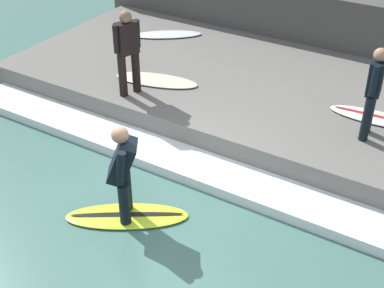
# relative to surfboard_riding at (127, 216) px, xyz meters

# --- Properties ---
(ground_plane) EXTENTS (28.00, 28.00, 0.00)m
(ground_plane) POSITION_rel_surfboard_riding_xyz_m (0.55, -0.34, -0.03)
(ground_plane) COLOR #426B60
(concrete_ledge) EXTENTS (4.40, 10.52, 0.52)m
(concrete_ledge) POSITION_rel_surfboard_riding_xyz_m (4.11, -0.34, 0.23)
(concrete_ledge) COLOR #66635E
(concrete_ledge) RESTS_ON ground_plane
(back_wall) EXTENTS (0.50, 11.05, 1.64)m
(back_wall) POSITION_rel_surfboard_riding_xyz_m (6.56, -0.34, 0.79)
(back_wall) COLOR #474442
(back_wall) RESTS_ON ground_plane
(wave_foam_crest) EXTENTS (0.80, 10.00, 0.17)m
(wave_foam_crest) POSITION_rel_surfboard_riding_xyz_m (1.52, -0.34, 0.06)
(wave_foam_crest) COLOR silver
(wave_foam_crest) RESTS_ON ground_plane
(surfboard_riding) EXTENTS (1.47, 1.83, 0.07)m
(surfboard_riding) POSITION_rel_surfboard_riding_xyz_m (0.00, 0.00, 0.00)
(surfboard_riding) COLOR #BFE02D
(surfboard_riding) RESTS_ON ground_plane
(surfer_riding) EXTENTS (0.58, 0.59, 1.50)m
(surfer_riding) POSITION_rel_surfboard_riding_xyz_m (0.00, 0.00, 0.86)
(surfer_riding) COLOR black
(surfer_riding) RESTS_ON surfboard_riding
(surfer_waiting_near) EXTENTS (0.51, 0.27, 1.53)m
(surfer_waiting_near) POSITION_rel_surfboard_riding_xyz_m (3.22, -2.47, 1.35)
(surfer_waiting_near) COLOR black
(surfer_waiting_near) RESTS_ON concrete_ledge
(surfboard_waiting_near) EXTENTS (0.59, 1.65, 0.07)m
(surfboard_waiting_near) POSITION_rel_surfboard_riding_xyz_m (3.85, -2.50, 0.52)
(surfboard_waiting_near) COLOR white
(surfboard_waiting_near) RESTS_ON concrete_ledge
(surfer_waiting_far) EXTENTS (0.51, 0.35, 1.59)m
(surfer_waiting_far) POSITION_rel_surfboard_riding_xyz_m (2.41, 1.70, 1.38)
(surfer_waiting_far) COLOR black
(surfer_waiting_far) RESTS_ON concrete_ledge
(surfboard_waiting_far) EXTENTS (0.97, 1.76, 0.06)m
(surfboard_waiting_far) POSITION_rel_surfboard_riding_xyz_m (3.06, 1.57, 0.51)
(surfboard_waiting_far) COLOR beige
(surfboard_waiting_far) RESTS_ON concrete_ledge
(surfboard_spare) EXTENTS (1.33, 1.58, 0.06)m
(surfboard_spare) POSITION_rel_surfboard_riding_xyz_m (5.14, 2.71, 0.51)
(surfboard_spare) COLOR silver
(surfboard_spare) RESTS_ON concrete_ledge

